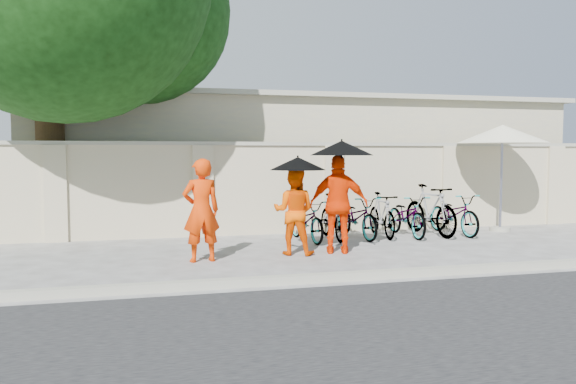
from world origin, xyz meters
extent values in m
plane|color=#A4A3A1|center=(0.00, 0.00, 0.00)|extent=(80.00, 80.00, 0.00)
cube|color=#9D9C88|center=(0.00, -1.70, 0.06)|extent=(40.00, 0.16, 0.12)
cube|color=#C2B28E|center=(1.00, 3.20, 1.00)|extent=(20.00, 0.30, 2.00)
cube|color=#BCB288|center=(2.00, 7.00, 1.60)|extent=(14.00, 6.00, 3.20)
cylinder|color=brown|center=(-4.20, 3.90, 2.20)|extent=(0.60, 0.60, 4.40)
sphere|color=#194C15|center=(-5.10, 3.90, 4.70)|extent=(3.80, 3.80, 3.80)
sphere|color=#194C15|center=(-2.30, 3.60, 4.90)|extent=(4.00, 4.00, 4.00)
imported|color=#EB3503|center=(-1.31, 0.24, 0.87)|extent=(0.69, 0.50, 1.74)
imported|color=#FC5200|center=(0.37, 0.50, 0.78)|extent=(0.94, 0.86, 1.57)
cylinder|color=black|center=(0.42, 0.42, 1.27)|extent=(0.02, 0.02, 0.76)
cone|color=black|center=(0.42, 0.42, 1.65)|extent=(1.00, 1.00, 0.23)
imported|color=#FF3400|center=(1.19, 0.41, 0.90)|extent=(1.14, 0.74, 1.80)
cylinder|color=black|center=(1.21, 0.33, 1.47)|extent=(0.02, 0.02, 0.90)
cone|color=black|center=(1.21, 0.33, 1.92)|extent=(1.15, 1.15, 0.26)
cylinder|color=#9D9C88|center=(5.85, 2.25, 0.05)|extent=(0.47, 0.47, 0.09)
cylinder|color=gray|center=(5.85, 2.25, 1.11)|extent=(0.06, 0.06, 2.23)
cone|color=#EDE7C2|center=(5.85, 2.25, 2.27)|extent=(2.21, 2.21, 0.43)
imported|color=gray|center=(1.03, 1.93, 0.43)|extent=(0.78, 1.71, 0.86)
imported|color=gray|center=(1.60, 1.96, 0.48)|extent=(0.48, 1.62, 0.97)
imported|color=gray|center=(2.18, 2.04, 0.45)|extent=(0.82, 1.79, 0.91)
imported|color=gray|center=(2.76, 2.05, 0.49)|extent=(0.57, 1.65, 0.97)
imported|color=gray|center=(3.34, 2.01, 0.45)|extent=(0.62, 1.73, 0.91)
imported|color=gray|center=(3.92, 2.03, 0.57)|extent=(0.76, 1.93, 1.13)
imported|color=gray|center=(4.49, 2.01, 0.46)|extent=(0.79, 1.81, 0.92)
camera|label=1|loc=(-2.22, -9.21, 1.84)|focal=35.00mm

